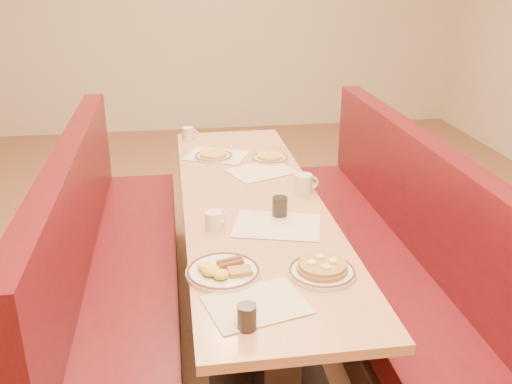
{
  "coord_description": "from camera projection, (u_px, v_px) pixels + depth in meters",
  "views": [
    {
      "loc": [
        -0.38,
        -2.65,
        1.89
      ],
      "look_at": [
        0.0,
        -0.14,
        0.85
      ],
      "focal_mm": 40.0,
      "sensor_mm": 36.0,
      "label": 1
    }
  ],
  "objects": [
    {
      "name": "ground",
      "position": [
        252.0,
        322.0,
        3.2
      ],
      "size": [
        8.0,
        8.0,
        0.0
      ],
      "primitive_type": "plane",
      "color": "#9E6647",
      "rests_on": "ground"
    },
    {
      "name": "diner_table",
      "position": [
        252.0,
        264.0,
        3.05
      ],
      "size": [
        0.7,
        2.5,
        0.75
      ],
      "color": "black",
      "rests_on": "ground"
    },
    {
      "name": "booth_left",
      "position": [
        113.0,
        276.0,
        2.96
      ],
      "size": [
        0.55,
        2.5,
        1.05
      ],
      "color": "#4C3326",
      "rests_on": "ground"
    },
    {
      "name": "booth_right",
      "position": [
        383.0,
        256.0,
        3.16
      ],
      "size": [
        0.55,
        2.5,
        1.05
      ],
      "color": "#4C3326",
      "rests_on": "ground"
    },
    {
      "name": "placemat_near_left",
      "position": [
        256.0,
        304.0,
        2.02
      ],
      "size": [
        0.4,
        0.34,
        0.0
      ],
      "primitive_type": "cube",
      "rotation": [
        0.0,
        0.0,
        0.25
      ],
      "color": "#FFE6C7",
      "rests_on": "diner_table"
    },
    {
      "name": "placemat_near_right",
      "position": [
        277.0,
        225.0,
        2.62
      ],
      "size": [
        0.46,
        0.39,
        0.0
      ],
      "primitive_type": "cube",
      "rotation": [
        0.0,
        0.0,
        -0.27
      ],
      "color": "#FFE6C7",
      "rests_on": "diner_table"
    },
    {
      "name": "placemat_far_left",
      "position": [
        216.0,
        155.0,
        3.55
      ],
      "size": [
        0.45,
        0.4,
        0.0
      ],
      "primitive_type": "cube",
      "rotation": [
        0.0,
        0.0,
        -0.42
      ],
      "color": "#FFE6C7",
      "rests_on": "diner_table"
    },
    {
      "name": "placemat_far_right",
      "position": [
        261.0,
        171.0,
        3.29
      ],
      "size": [
        0.43,
        0.38,
        0.0
      ],
      "primitive_type": "cube",
      "rotation": [
        0.0,
        0.0,
        0.38
      ],
      "color": "#FFE6C7",
      "rests_on": "diner_table"
    },
    {
      "name": "pancake_plate",
      "position": [
        322.0,
        270.0,
        2.22
      ],
      "size": [
        0.27,
        0.27,
        0.06
      ],
      "rotation": [
        0.0,
        0.0,
        -0.43
      ],
      "color": "silver",
      "rests_on": "diner_table"
    },
    {
      "name": "eggs_plate",
      "position": [
        222.0,
        271.0,
        2.21
      ],
      "size": [
        0.29,
        0.29,
        0.06
      ],
      "rotation": [
        0.0,
        0.0,
        0.11
      ],
      "color": "silver",
      "rests_on": "diner_table"
    },
    {
      "name": "extra_plate_mid",
      "position": [
        270.0,
        158.0,
        3.48
      ],
      "size": [
        0.23,
        0.23,
        0.05
      ],
      "rotation": [
        0.0,
        0.0,
        0.01
      ],
      "color": "silver",
      "rests_on": "diner_table"
    },
    {
      "name": "extra_plate_far",
      "position": [
        213.0,
        156.0,
        3.51
      ],
      "size": [
        0.23,
        0.23,
        0.05
      ],
      "rotation": [
        0.0,
        0.0,
        -0.06
      ],
      "color": "silver",
      "rests_on": "diner_table"
    },
    {
      "name": "coffee_mug_a",
      "position": [
        304.0,
        183.0,
        2.98
      ],
      "size": [
        0.13,
        0.09,
        0.1
      ],
      "rotation": [
        0.0,
        0.0,
        0.1
      ],
      "color": "silver",
      "rests_on": "diner_table"
    },
    {
      "name": "coffee_mug_b",
      "position": [
        214.0,
        220.0,
        2.58
      ],
      "size": [
        0.11,
        0.08,
        0.08
      ],
      "rotation": [
        0.0,
        0.0,
        0.4
      ],
      "color": "silver",
      "rests_on": "diner_table"
    },
    {
      "name": "coffee_mug_c",
      "position": [
        302.0,
        183.0,
        3.01
      ],
      "size": [
        0.11,
        0.08,
        0.08
      ],
      "rotation": [
        0.0,
        0.0,
        -0.26
      ],
      "color": "silver",
      "rests_on": "diner_table"
    },
    {
      "name": "coffee_mug_d",
      "position": [
        188.0,
        133.0,
        3.86
      ],
      "size": [
        0.11,
        0.08,
        0.08
      ],
      "rotation": [
        0.0,
        0.0,
        -0.22
      ],
      "color": "silver",
      "rests_on": "diner_table"
    },
    {
      "name": "soda_tumbler_near",
      "position": [
        247.0,
        317.0,
        1.88
      ],
      "size": [
        0.07,
        0.07,
        0.09
      ],
      "color": "black",
      "rests_on": "diner_table"
    },
    {
      "name": "soda_tumbler_mid",
      "position": [
        280.0,
        207.0,
        2.7
      ],
      "size": [
        0.07,
        0.07,
        0.1
      ],
      "color": "black",
      "rests_on": "diner_table"
    }
  ]
}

